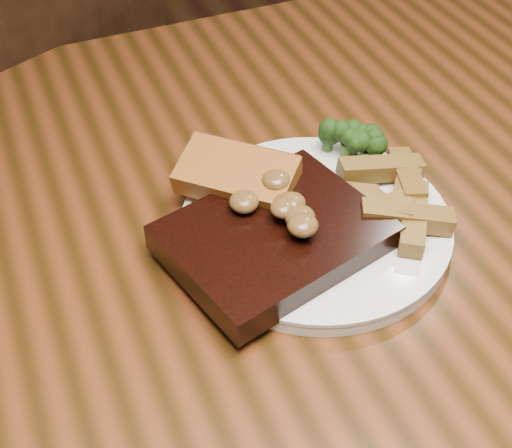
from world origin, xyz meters
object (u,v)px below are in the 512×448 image
Objects in this scene: dining_table at (265,305)px; garlic_bread at (237,191)px; plate at (315,226)px; potato_wedges at (378,188)px; steak at (274,237)px; chair_far at (42,176)px.

garlic_bread is at bearing 98.04° from dining_table.
potato_wedges is (0.07, 0.01, 0.02)m from plate.
potato_wedges is (0.12, 0.03, -0.00)m from steak.
plate is 0.07m from potato_wedges.
potato_wedges reaches higher than dining_table.
potato_wedges is at bearing 6.16° from plate.
chair_far reaches higher than garlic_bread.
steak is 0.13m from potato_wedges.
dining_table is at bearing -38.18° from garlic_bread.
dining_table is at bearing 176.63° from plate.
plate is at bearing -0.93° from garlic_bread.
garlic_bread and potato_wedges have the same top height.
steak is at bearing -92.82° from dining_table.
potato_wedges is (0.12, 0.00, 0.12)m from dining_table.
dining_table is at bearing 72.54° from steak.
dining_table is 14.22× the size of garlic_bread.
steak reaches higher than garlic_bread.
chair_far reaches higher than plate.
potato_wedges is at bearing 2.23° from dining_table.
chair_far is (-0.17, 0.56, -0.20)m from dining_table.
dining_table is 0.13m from garlic_bread.
plate is at bearing 4.20° from steak.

